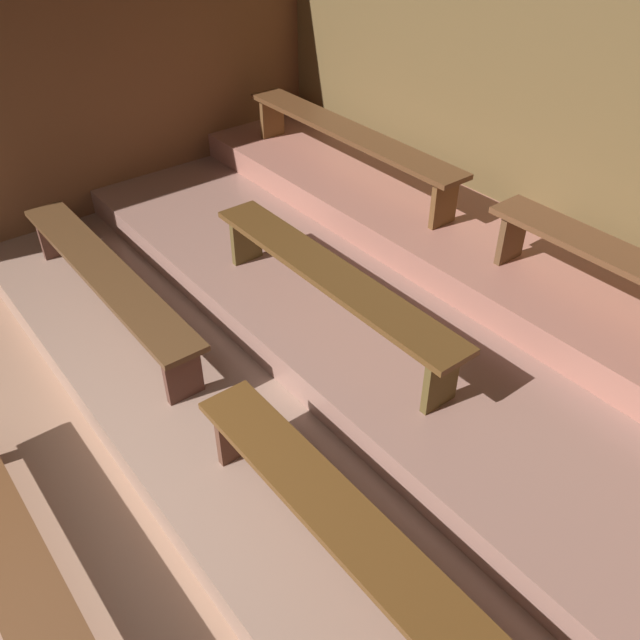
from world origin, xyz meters
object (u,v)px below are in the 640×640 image
object	(u,v)px
bench_middle_center	(330,280)
bench_upper_left	(348,137)
bench_floor_center	(0,533)
bench_lower_right	(365,549)
bench_lower_left	(105,277)

from	to	relation	value
bench_middle_center	bench_upper_left	size ratio (longest dim) A/B	0.90
bench_floor_center	bench_lower_right	distance (m)	1.89
bench_lower_left	bench_upper_left	xyz separation A→B (m)	(-0.05, 2.35, 0.47)
bench_lower_left	bench_floor_center	bearing A→B (deg)	-40.12
bench_lower_right	bench_middle_center	world-z (taller)	bench_middle_center
bench_lower_right	bench_floor_center	bearing A→B (deg)	-135.92
bench_floor_center	bench_upper_left	xyz separation A→B (m)	(-1.59, 3.65, 0.71)
bench_lower_left	bench_middle_center	bearing A→B (deg)	38.56
bench_floor_center	bench_lower_right	size ratio (longest dim) A/B	0.82
bench_upper_left	bench_floor_center	bearing A→B (deg)	-66.42
bench_lower_right	bench_middle_center	bearing A→B (deg)	146.21
bench_upper_left	bench_middle_center	bearing A→B (deg)	-43.56
bench_lower_left	bench_lower_right	distance (m)	2.89
bench_lower_right	bench_middle_center	size ratio (longest dim) A/B	1.08
bench_floor_center	bench_lower_right	bearing A→B (deg)	44.08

